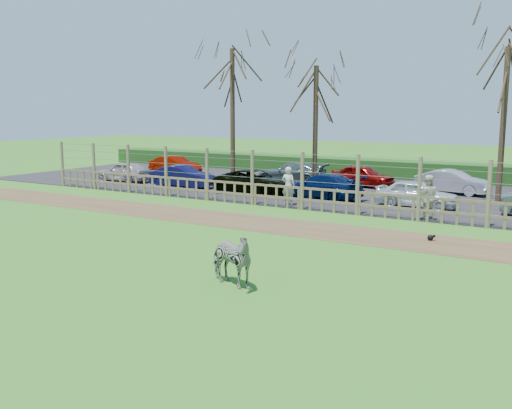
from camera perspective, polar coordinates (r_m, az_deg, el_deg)
The scene contains 21 objects.
ground at distance 17.96m, azimuth -6.88°, elevation -4.31°, with size 120.00×120.00×0.00m, color #54A13F.
dirt_strip at distance 21.60m, azimuth 0.46°, elevation -1.90°, with size 34.00×2.80×0.01m, color brown.
asphalt at distance 30.52m, azimuth 10.05°, elevation 1.32°, with size 44.00×13.00×0.04m, color #232326.
hedge at distance 37.04m, azimuth 13.98°, elevation 3.42°, with size 46.00×2.00×1.10m, color #1E4716.
fence at distance 24.50m, azimuth 4.63°, elevation 1.32°, with size 30.16×0.16×2.50m.
tree_left at distance 31.44m, azimuth -2.38°, elevation 11.91°, with size 4.80×4.80×7.88m.
tree_mid at distance 30.09m, azimuth 6.00°, elevation 10.55°, with size 4.80×4.80×6.83m.
tree_right at distance 28.02m, azimuth 23.70°, elevation 10.68°, with size 4.80×4.80×7.35m.
zebra at distance 13.89m, azimuth -2.67°, elevation -5.45°, with size 0.74×1.61×1.36m, color gray.
visitor_a at distance 25.50m, azimuth 3.26°, elevation 1.87°, with size 0.63×0.41×1.72m, color beige.
visitor_b at distance 23.20m, azimuth 16.75°, elevation 0.74°, with size 0.84×0.65×1.72m, color beige.
crow at distance 19.63m, azimuth 17.08°, elevation -3.18°, with size 0.26×0.20×0.21m.
car_0 at distance 34.78m, azimuth -13.05°, elevation 3.23°, with size 1.42×3.52×1.20m, color #C2B0B6.
car_1 at distance 31.58m, azimuth -7.36°, elevation 2.79°, with size 1.27×3.64×1.20m, color #11104A.
car_2 at distance 29.05m, azimuth -0.09°, elevation 2.29°, with size 1.99×4.32×1.20m, color black.
car_3 at distance 27.45m, azimuth 6.52°, elevation 1.81°, with size 1.68×4.13×1.20m, color #071642.
car_4 at distance 25.81m, azimuth 15.79°, elevation 1.04°, with size 1.42×3.52×1.20m, color silver.
car_7 at distance 38.24m, azimuth -8.11°, elevation 3.92°, with size 1.27×3.64×1.20m, color #840F00.
car_9 at distance 33.26m, azimuth 3.57°, elevation 3.18°, with size 1.68×4.13×1.20m, color #4C5D5E.
car_10 at distance 32.22m, azimuth 10.62°, elevation 2.84°, with size 1.42×3.52×1.20m, color maroon.
car_11 at distance 30.65m, azimuth 19.04°, elevation 2.15°, with size 1.27×3.64×1.20m, color #B3AEC4.
Camera 1 is at (10.76, -13.74, 4.24)m, focal length 40.00 mm.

